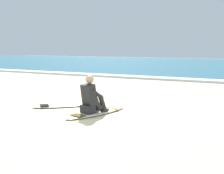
% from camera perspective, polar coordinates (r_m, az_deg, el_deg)
% --- Properties ---
extents(ground_plane, '(80.00, 80.00, 0.00)m').
position_cam_1_polar(ground_plane, '(8.03, -6.66, -5.07)').
color(ground_plane, beige).
extents(sea, '(80.00, 28.00, 0.10)m').
position_cam_1_polar(sea, '(29.73, 19.90, 3.74)').
color(sea, teal).
rests_on(sea, ground).
extents(breaking_foam, '(80.00, 0.90, 0.11)m').
position_cam_1_polar(breaking_foam, '(16.37, 12.41, 1.37)').
color(breaking_foam, white).
rests_on(breaking_foam, ground).
extents(surfboard_main, '(0.97, 2.12, 0.08)m').
position_cam_1_polar(surfboard_main, '(8.09, -2.84, -4.67)').
color(surfboard_main, '#EFE5C6').
rests_on(surfboard_main, ground).
extents(surfer_seated, '(0.53, 0.77, 0.95)m').
position_cam_1_polar(surfer_seated, '(7.88, -3.81, -2.05)').
color(surfer_seated, '#232326').
rests_on(surfer_seated, surfboard_main).
extents(surfboard_spare_near, '(1.72, 1.79, 0.08)m').
position_cam_1_polar(surfboard_spare_near, '(9.17, -8.37, -3.31)').
color(surfboard_spare_near, '#EFE5C6').
rests_on(surfboard_spare_near, ground).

